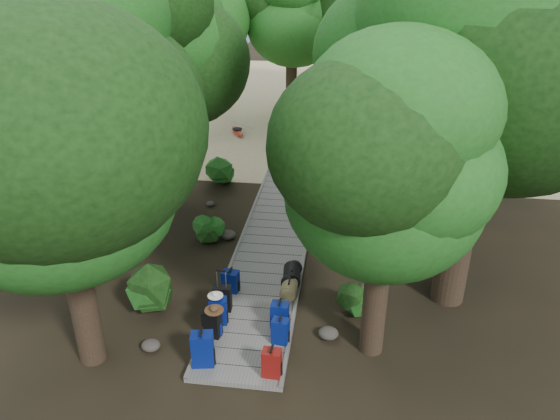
% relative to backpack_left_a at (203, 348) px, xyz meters
% --- Properties ---
extents(ground, '(120.00, 120.00, 0.00)m').
position_rel_backpack_left_a_xyz_m(ground, '(0.70, 4.53, -0.54)').
color(ground, black).
rests_on(ground, ground).
extents(sand_beach, '(40.00, 22.00, 0.02)m').
position_rel_backpack_left_a_xyz_m(sand_beach, '(0.70, 20.53, -0.53)').
color(sand_beach, '#C9B588').
rests_on(sand_beach, ground).
extents(boardwalk, '(2.00, 12.00, 0.12)m').
position_rel_backpack_left_a_xyz_m(boardwalk, '(0.70, 5.53, -0.48)').
color(boardwalk, slate).
rests_on(boardwalk, ground).
extents(backpack_left_a, '(0.50, 0.39, 0.84)m').
position_rel_backpack_left_a_xyz_m(backpack_left_a, '(0.00, 0.00, 0.00)').
color(backpack_left_a, navy).
rests_on(backpack_left_a, boardwalk).
extents(backpack_left_b, '(0.42, 0.33, 0.70)m').
position_rel_backpack_left_a_xyz_m(backpack_left_b, '(-0.03, 0.91, -0.07)').
color(backpack_left_b, black).
rests_on(backpack_left_b, boardwalk).
extents(backpack_left_c, '(0.42, 0.33, 0.72)m').
position_rel_backpack_left_a_xyz_m(backpack_left_c, '(0.00, 1.37, -0.06)').
color(backpack_left_c, navy).
rests_on(backpack_left_c, boardwalk).
extents(backpack_left_d, '(0.44, 0.35, 0.61)m').
position_rel_backpack_left_a_xyz_m(backpack_left_d, '(0.00, 2.64, -0.12)').
color(backpack_left_d, navy).
rests_on(backpack_left_d, boardwalk).
extents(backpack_right_a, '(0.40, 0.29, 0.68)m').
position_rel_backpack_left_a_xyz_m(backpack_right_a, '(1.44, -0.13, -0.08)').
color(backpack_right_a, maroon).
rests_on(backpack_right_a, boardwalk).
extents(backpack_right_b, '(0.39, 0.30, 0.65)m').
position_rel_backpack_left_a_xyz_m(backpack_right_b, '(1.48, 0.88, -0.10)').
color(backpack_right_b, navy).
rests_on(backpack_right_b, boardwalk).
extents(backpack_right_c, '(0.40, 0.30, 0.67)m').
position_rel_backpack_left_a_xyz_m(backpack_right_c, '(1.40, 1.43, -0.09)').
color(backpack_right_c, navy).
rests_on(backpack_right_c, boardwalk).
extents(backpack_right_d, '(0.36, 0.26, 0.54)m').
position_rel_backpack_left_a_xyz_m(backpack_right_d, '(1.39, 1.64, -0.15)').
color(backpack_right_d, '#373C17').
rests_on(backpack_right_d, boardwalk).
extents(duffel_right_khaki, '(0.40, 0.60, 0.39)m').
position_rel_backpack_left_a_xyz_m(duffel_right_khaki, '(1.47, 2.65, -0.22)').
color(duffel_right_khaki, olive).
rests_on(duffel_right_khaki, boardwalk).
extents(duffel_right_black, '(0.49, 0.73, 0.43)m').
position_rel_backpack_left_a_xyz_m(duffel_right_black, '(1.47, 3.20, -0.20)').
color(duffel_right_black, black).
rests_on(duffel_right_black, boardwalk).
extents(suitcase_on_boardwalk, '(0.42, 0.25, 0.64)m').
position_rel_backpack_left_a_xyz_m(suitcase_on_boardwalk, '(-0.02, 1.85, -0.10)').
color(suitcase_on_boardwalk, black).
rests_on(suitcase_on_boardwalk, boardwalk).
extents(lone_suitcase_on_sand, '(0.47, 0.34, 0.66)m').
position_rel_backpack_left_a_xyz_m(lone_suitcase_on_sand, '(1.16, 12.51, -0.19)').
color(lone_suitcase_on_sand, black).
rests_on(lone_suitcase_on_sand, sand_beach).
extents(hat_brown, '(0.42, 0.42, 0.13)m').
position_rel_backpack_left_a_xyz_m(hat_brown, '(0.04, 0.89, 0.34)').
color(hat_brown, '#51351E').
rests_on(hat_brown, backpack_left_b).
extents(hat_white, '(0.35, 0.35, 0.12)m').
position_rel_backpack_left_a_xyz_m(hat_white, '(-0.05, 1.38, 0.36)').
color(hat_white, silver).
rests_on(hat_white, backpack_left_c).
extents(kayak, '(1.96, 3.18, 0.32)m').
position_rel_backpack_left_a_xyz_m(kayak, '(-2.35, 14.99, -0.36)').
color(kayak, '#A01D0D').
rests_on(kayak, sand_beach).
extents(sun_lounger, '(0.80, 1.89, 0.59)m').
position_rel_backpack_left_a_xyz_m(sun_lounger, '(3.65, 14.28, -0.23)').
color(sun_lounger, silver).
rests_on(sun_lounger, sand_beach).
extents(tree_right_a, '(4.33, 4.33, 7.21)m').
position_rel_backpack_left_a_xyz_m(tree_right_a, '(3.44, 1.05, 3.06)').
color(tree_right_a, black).
rests_on(tree_right_a, ground).
extents(tree_right_b, '(6.28, 6.28, 11.21)m').
position_rel_backpack_left_a_xyz_m(tree_right_b, '(5.34, 3.20, 5.06)').
color(tree_right_b, black).
rests_on(tree_right_b, ground).
extents(tree_right_c, '(5.32, 5.32, 9.21)m').
position_rel_backpack_left_a_xyz_m(tree_right_c, '(4.71, 6.06, 4.06)').
color(tree_right_c, black).
rests_on(tree_right_c, ground).
extents(tree_right_d, '(6.68, 6.68, 12.24)m').
position_rel_backpack_left_a_xyz_m(tree_right_d, '(5.91, 7.85, 5.58)').
color(tree_right_d, black).
rests_on(tree_right_d, ground).
extents(tree_right_e, '(4.45, 4.45, 8.00)m').
position_rel_backpack_left_a_xyz_m(tree_right_e, '(5.29, 11.06, 3.46)').
color(tree_right_e, black).
rests_on(tree_right_e, ground).
extents(tree_right_f, '(6.02, 6.02, 10.75)m').
position_rel_backpack_left_a_xyz_m(tree_right_f, '(7.66, 14.60, 4.83)').
color(tree_right_f, black).
rests_on(tree_right_f, ground).
extents(tree_left_a, '(4.72, 4.72, 7.87)m').
position_rel_backpack_left_a_xyz_m(tree_left_a, '(-2.40, -0.01, 3.40)').
color(tree_left_a, black).
rests_on(tree_left_a, ground).
extents(tree_left_b, '(4.83, 4.83, 8.70)m').
position_rel_backpack_left_a_xyz_m(tree_left_b, '(-3.85, 4.03, 3.81)').
color(tree_left_b, black).
rests_on(tree_left_b, ground).
extents(tree_left_c, '(4.95, 4.95, 8.61)m').
position_rel_backpack_left_a_xyz_m(tree_left_c, '(-3.31, 8.06, 3.76)').
color(tree_left_c, black).
rests_on(tree_left_c, ground).
extents(tree_back_a, '(4.67, 4.67, 8.08)m').
position_rel_backpack_left_a_xyz_m(tree_back_a, '(-0.33, 18.89, 3.50)').
color(tree_back_a, black).
rests_on(tree_back_a, ground).
extents(tree_back_b, '(5.54, 5.54, 9.88)m').
position_rel_backpack_left_a_xyz_m(tree_back_b, '(2.48, 19.97, 4.40)').
color(tree_back_b, black).
rests_on(tree_back_b, ground).
extents(tree_back_c, '(4.88, 4.88, 8.78)m').
position_rel_backpack_left_a_xyz_m(tree_back_c, '(5.73, 19.45, 3.85)').
color(tree_back_c, black).
rests_on(tree_back_c, ground).
extents(tree_back_d, '(4.59, 4.59, 7.65)m').
position_rel_backpack_left_a_xyz_m(tree_back_d, '(-4.82, 18.37, 3.28)').
color(tree_back_d, black).
rests_on(tree_back_d, ground).
extents(palm_right_a, '(4.09, 4.09, 6.96)m').
position_rel_backpack_left_a_xyz_m(palm_right_a, '(3.51, 10.64, 2.94)').
color(palm_right_a, '#113E12').
rests_on(palm_right_a, ground).
extents(palm_right_b, '(4.47, 4.47, 8.64)m').
position_rel_backpack_left_a_xyz_m(palm_right_b, '(5.29, 15.36, 3.78)').
color(palm_right_b, '#113E12').
rests_on(palm_right_b, ground).
extents(palm_right_c, '(4.44, 4.44, 7.06)m').
position_rel_backpack_left_a_xyz_m(palm_right_c, '(2.66, 17.36, 2.99)').
color(palm_right_c, '#113E12').
rests_on(palm_right_c, ground).
extents(palm_left_a, '(4.39, 4.39, 6.98)m').
position_rel_backpack_left_a_xyz_m(palm_left_a, '(-4.00, 11.56, 2.95)').
color(palm_left_a, '#113E12').
rests_on(palm_left_a, ground).
extents(rock_left_a, '(0.41, 0.37, 0.23)m').
position_rel_backpack_left_a_xyz_m(rock_left_a, '(-1.28, 0.40, -0.43)').
color(rock_left_a, '#4C473F').
rests_on(rock_left_a, ground).
extents(rock_left_b, '(0.31, 0.28, 0.17)m').
position_rel_backpack_left_a_xyz_m(rock_left_b, '(-2.26, 2.90, -0.46)').
color(rock_left_b, '#4C473F').
rests_on(rock_left_b, ground).
extents(rock_left_c, '(0.47, 0.42, 0.26)m').
position_rel_backpack_left_a_xyz_m(rock_left_c, '(-0.68, 5.42, -0.41)').
color(rock_left_c, '#4C473F').
rests_on(rock_left_c, ground).
extents(rock_left_d, '(0.29, 0.26, 0.16)m').
position_rel_backpack_left_a_xyz_m(rock_left_d, '(-1.74, 7.52, -0.46)').
color(rock_left_d, '#4C473F').
rests_on(rock_left_d, ground).
extents(rock_right_a, '(0.45, 0.41, 0.25)m').
position_rel_backpack_left_a_xyz_m(rock_right_a, '(2.50, 1.30, -0.42)').
color(rock_right_a, '#4C473F').
rests_on(rock_right_a, ground).
extents(rock_right_b, '(0.42, 0.38, 0.23)m').
position_rel_backpack_left_a_xyz_m(rock_right_b, '(3.38, 3.18, -0.43)').
color(rock_right_b, '#4C473F').
rests_on(rock_right_b, ground).
extents(rock_right_c, '(0.34, 0.30, 0.18)m').
position_rel_backpack_left_a_xyz_m(rock_right_c, '(2.65, 6.39, -0.45)').
color(rock_right_c, '#4C473F').
rests_on(rock_right_c, ground).
extents(shrub_left_a, '(1.25, 1.25, 1.13)m').
position_rel_backpack_left_a_xyz_m(shrub_left_a, '(-1.83, 1.73, 0.02)').
color(shrub_left_a, '#1F4F17').
rests_on(shrub_left_a, ground).
extents(shrub_left_b, '(0.95, 0.95, 0.85)m').
position_rel_backpack_left_a_xyz_m(shrub_left_b, '(-1.15, 5.19, -0.12)').
color(shrub_left_b, '#1F4F17').
rests_on(shrub_left_b, ground).
extents(shrub_left_c, '(1.14, 1.14, 1.03)m').
position_rel_backpack_left_a_xyz_m(shrub_left_c, '(-1.77, 9.37, -0.03)').
color(shrub_left_c, '#1F4F17').
rests_on(shrub_left_c, ground).
extents(shrub_right_a, '(1.00, 1.00, 0.90)m').
position_rel_backpack_left_a_xyz_m(shrub_right_a, '(3.08, 2.10, -0.09)').
color(shrub_right_a, '#1F4F17').
rests_on(shrub_right_a, ground).
extents(shrub_right_b, '(1.26, 1.26, 1.14)m').
position_rel_backpack_left_a_xyz_m(shrub_right_b, '(2.93, 6.37, 0.03)').
color(shrub_right_b, '#1F4F17').
rests_on(shrub_right_b, ground).
extents(shrub_right_c, '(0.95, 0.95, 0.85)m').
position_rel_backpack_left_a_xyz_m(shrub_right_c, '(2.82, 10.52, -0.12)').
color(shrub_right_c, '#1F4F17').
rests_on(shrub_right_c, ground).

